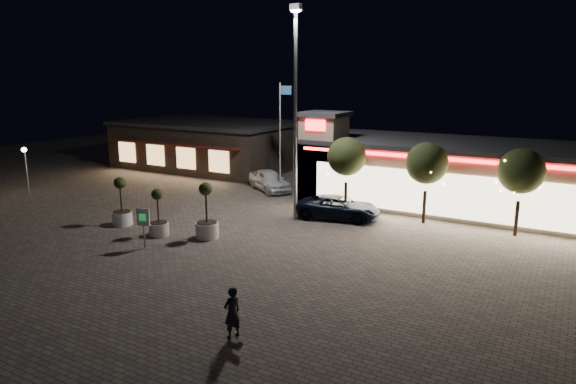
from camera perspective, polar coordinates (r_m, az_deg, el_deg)
The scene contains 17 objects.
ground at distance 26.04m, azimuth -11.77°, elevation -6.51°, with size 90.00×90.00×0.00m, color #696055.
retail_building at distance 35.34m, azimuth 17.85°, elevation 1.96°, with size 20.40×8.40×6.10m.
restaurant_building at distance 49.31m, azimuth -8.80°, elevation 5.31°, with size 16.40×11.00×4.30m.
floodlight_pole at distance 30.02m, azimuth 0.83°, elevation 10.00°, with size 0.60×0.40×12.38m.
flagpole at distance 36.46m, azimuth -0.75°, elevation 6.93°, with size 0.95×0.10×8.00m.
lamp_post_west at distance 41.51m, azimuth -27.16°, elevation 3.05°, with size 0.36×0.36×3.48m.
string_tree_a at distance 32.19m, azimuth 6.54°, elevation 3.92°, with size 2.42×2.42×4.79m.
string_tree_b at distance 30.59m, azimuth 15.17°, elevation 3.09°, with size 2.42×2.42×4.79m.
string_tree_c at distance 29.76m, azimuth 24.50°, elevation 2.11°, with size 2.42×2.42×4.79m.
pickup_truck at distance 31.18m, azimuth 5.64°, elevation -1.72°, with size 2.32×5.02×1.40m, color black.
white_sedan at distance 38.59m, azimuth -2.07°, elevation 1.32°, with size 1.88×4.67×1.59m, color white.
pedestrian at distance 17.45m, azimuth -6.22°, elevation -13.17°, with size 0.64×0.42×1.77m, color black.
dog at distance 16.83m, azimuth -5.74°, elevation -16.48°, with size 0.55×0.23×0.29m.
planter_left at distance 31.23m, azimuth -17.99°, elevation -1.95°, with size 1.15×1.15×2.83m.
planter_mid at distance 28.66m, azimuth -14.18°, elevation -3.15°, with size 1.06×1.06×2.61m.
planter_right at distance 27.71m, azimuth -9.01°, elevation -3.17°, with size 1.24×1.24×3.04m.
valet_sign at distance 26.57m, azimuth -15.79°, elevation -3.07°, with size 0.67×0.27×2.07m.
Camera 1 is at (16.51, -18.24, 8.53)m, focal length 32.00 mm.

